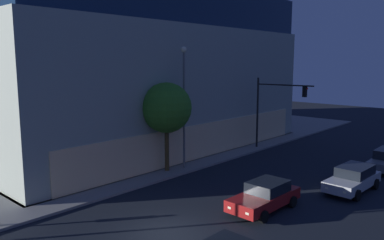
% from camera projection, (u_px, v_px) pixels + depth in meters
% --- Properties ---
extents(ground_plane, '(120.00, 120.00, 0.00)m').
position_uv_depth(ground_plane, '(167.00, 234.00, 18.04)').
color(ground_plane, black).
extents(modern_building, '(30.56, 26.90, 14.45)m').
position_uv_depth(modern_building, '(108.00, 71.00, 39.86)').
color(modern_building, '#4C4C51').
rests_on(modern_building, ground).
extents(traffic_light_far_corner, '(0.58, 5.31, 6.46)m').
position_uv_depth(traffic_light_far_corner, '(274.00, 102.00, 34.28)').
color(traffic_light_far_corner, black).
rests_on(traffic_light_far_corner, sidewalk_corner).
extents(street_lamp_sidewalk, '(0.44, 0.44, 8.99)m').
position_uv_depth(street_lamp_sidewalk, '(184.00, 94.00, 28.08)').
color(street_lamp_sidewalk, slate).
rests_on(street_lamp_sidewalk, sidewalk_corner).
extents(sidewalk_tree, '(3.64, 3.64, 6.46)m').
position_uv_depth(sidewalk_tree, '(166.00, 108.00, 27.41)').
color(sidewalk_tree, '#513E1E').
rests_on(sidewalk_tree, sidewalk_corner).
extents(car_red, '(4.73, 2.17, 1.55)m').
position_uv_depth(car_red, '(265.00, 196.00, 20.93)').
color(car_red, maroon).
rests_on(car_red, ground).
extents(car_silver, '(4.85, 2.19, 1.58)m').
position_uv_depth(car_silver, '(353.00, 178.00, 23.95)').
color(car_silver, '#B7BABF').
rests_on(car_silver, ground).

